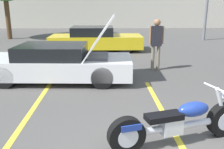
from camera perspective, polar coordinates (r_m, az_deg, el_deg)
The scene contains 7 objects.
parking_stripe_foreground at distance 5.51m, azimuth -19.52°, elevation -10.30°, with size 0.12×5.27×0.01m, color yellow.
parking_stripe_middle at distance 5.41m, azimuth 12.58°, elevation -10.22°, with size 0.12×5.27×0.01m, color yellow.
far_building at distance 27.78m, azimuth 0.81°, elevation 15.74°, with size 32.00×4.20×4.40m.
motorcycle at distance 4.48m, azimuth 14.87°, elevation -10.67°, with size 2.45×0.96×0.95m.
show_car_hood_open at distance 8.02m, azimuth -12.00°, elevation 2.64°, with size 4.62×2.01×2.05m.
parked_car_right_row at distance 13.09m, azimuth -3.82°, elevation 8.02°, with size 4.69×1.88×1.23m.
spectator_near_motorcycle at distance 9.14m, azimuth 10.11°, elevation 7.80°, with size 0.52×0.24×1.85m.
Camera 1 is at (-1.23, -2.71, 2.34)m, focal length 40.00 mm.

